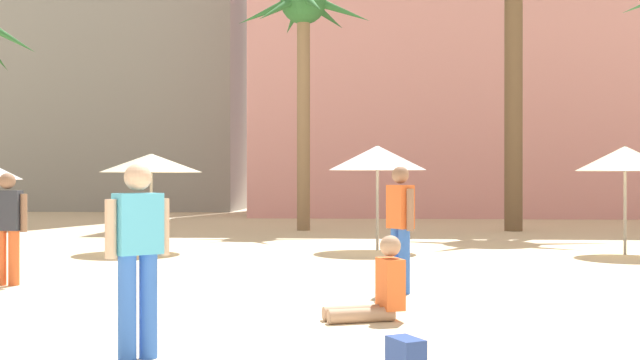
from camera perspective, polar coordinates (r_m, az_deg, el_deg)
The scene contains 9 objects.
hotel_pink at distance 37.97m, azimuth 16.07°, elevation 12.43°, with size 25.70×10.68×19.38m, color pink.
palm_tree_far_left at distance 24.32m, azimuth -1.22°, elevation 10.95°, with size 4.12×4.00×7.73m.
cafe_umbrella_0 at distance 17.47m, azimuth 21.35°, elevation 1.47°, with size 2.00×2.00×2.27m.
cafe_umbrella_1 at distance 17.43m, azimuth -12.21°, elevation 1.21°, with size 2.21×2.21×2.13m.
cafe_umbrella_3 at distance 17.28m, azimuth 4.20°, elevation 1.62°, with size 2.16×2.16×2.32m.
person_far_left at distance 10.91m, azimuth 5.87°, elevation -3.16°, with size 0.39×0.57×1.76m.
person_mid_left at distance 7.06m, azimuth -13.14°, elevation -5.13°, with size 0.51×0.48×1.72m.
person_mid_center at distance 12.53m, azimuth -21.84°, elevation -2.99°, with size 0.60×0.24×1.67m.
person_mid_right at distance 8.88m, azimuth 4.28°, elevation -7.99°, with size 0.94×0.64×0.95m.
Camera 1 is at (1.31, -4.37, 1.59)m, focal length 43.89 mm.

